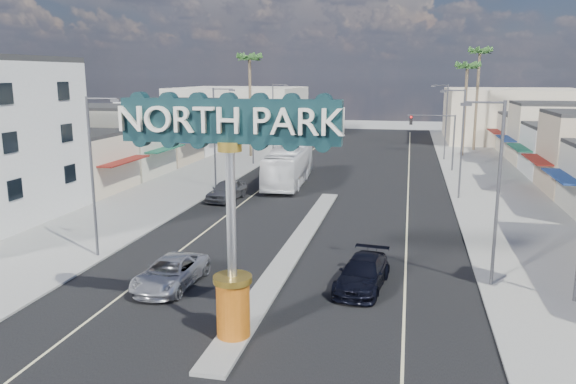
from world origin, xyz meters
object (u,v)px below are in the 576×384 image
at_px(streetlight_r_far, 445,118).
at_px(palm_right_far, 480,57).
at_px(streetlight_l_near, 94,169).
at_px(traffic_signal_left, 268,128).
at_px(streetlight_r_mid, 460,138).
at_px(palm_left_far, 250,63).
at_px(streetlight_r_near, 495,185).
at_px(suv_right, 363,273).
at_px(suv_left, 171,273).
at_px(streetlight_l_mid, 216,133).
at_px(gateway_sign, 230,191).
at_px(city_bus, 289,166).
at_px(car_parked_left, 227,190).
at_px(streetlight_l_far, 274,115).
at_px(traffic_signal_right, 436,131).
at_px(palm_right_mid, 467,71).

xyz_separation_m(streetlight_r_far, palm_right_far, (4.57, 10.00, 7.32)).
bearing_deg(streetlight_l_near, traffic_signal_left, 87.90).
bearing_deg(streetlight_r_mid, palm_left_far, 139.52).
xyz_separation_m(streetlight_r_near, streetlight_r_mid, (0.00, 20.00, 0.00)).
bearing_deg(suv_right, suv_left, -161.91).
relative_size(palm_left_far, palm_right_far, 0.93).
xyz_separation_m(traffic_signal_left, streetlight_l_mid, (-1.25, -13.99, 0.79)).
height_order(gateway_sign, city_bus, gateway_sign).
xyz_separation_m(palm_left_far, city_bus, (8.41, -16.53, -9.75)).
relative_size(streetlight_r_near, car_parked_left, 1.83).
height_order(streetlight_r_near, suv_right, streetlight_r_near).
relative_size(streetlight_l_far, palm_left_far, 0.69).
relative_size(traffic_signal_right, car_parked_left, 1.22).
distance_m(traffic_signal_left, palm_left_far, 10.14).
height_order(streetlight_l_near, suv_right, streetlight_l_near).
bearing_deg(suv_right, streetlight_r_near, 21.43).
distance_m(streetlight_r_mid, suv_left, 28.13).
bearing_deg(traffic_signal_left, streetlight_r_mid, -35.50).
relative_size(suv_right, car_parked_left, 1.04).
distance_m(gateway_sign, car_parked_left, 25.48).
bearing_deg(streetlight_r_mid, suv_left, -122.96).
distance_m(traffic_signal_left, palm_right_far, 31.22).
distance_m(streetlight_l_mid, palm_right_mid, 35.44).
bearing_deg(city_bus, palm_left_far, 114.17).
bearing_deg(palm_right_mid, traffic_signal_right, -107.63).
bearing_deg(traffic_signal_right, streetlight_l_far, 157.80).
relative_size(streetlight_l_mid, palm_right_far, 0.64).
bearing_deg(streetlight_l_mid, city_bus, 30.71).
bearing_deg(streetlight_l_mid, streetlight_l_near, -90.00).
bearing_deg(palm_right_mid, car_parked_left, -124.75).
xyz_separation_m(palm_left_far, palm_right_mid, (26.00, 6.00, -0.90)).
relative_size(streetlight_l_far, streetlight_r_near, 1.00).
bearing_deg(traffic_signal_right, palm_right_far, 72.10).
bearing_deg(palm_left_far, suv_right, -67.19).
xyz_separation_m(gateway_sign, palm_right_mid, (13.00, 54.02, 4.67)).
bearing_deg(palm_right_far, traffic_signal_left, -143.33).
relative_size(gateway_sign, streetlight_r_near, 1.02).
relative_size(palm_right_mid, car_parked_left, 2.46).
relative_size(palm_right_far, suv_left, 2.74).
relative_size(streetlight_l_near, car_parked_left, 1.83).
xyz_separation_m(gateway_sign, city_bus, (-4.59, 31.49, -4.18)).
relative_size(car_parked_left, city_bus, 0.39).
bearing_deg(streetlight_l_near, gateway_sign, -37.55).
height_order(streetlight_l_mid, palm_right_far, palm_right_far).
height_order(streetlight_l_near, streetlight_l_far, same).
distance_m(streetlight_l_near, suv_left, 7.94).
distance_m(palm_left_far, palm_right_mid, 26.70).
relative_size(streetlight_l_far, suv_right, 1.76).
height_order(streetlight_l_mid, streetlight_l_far, same).
height_order(streetlight_r_near, palm_right_mid, palm_right_mid).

